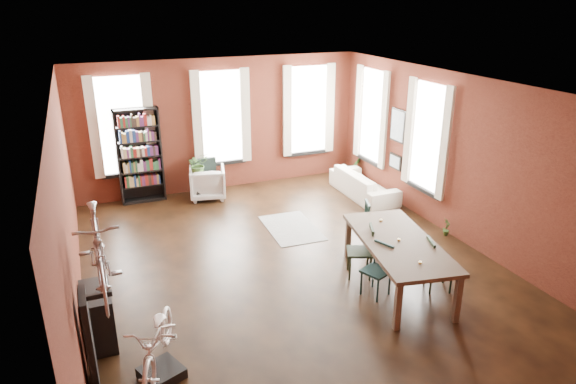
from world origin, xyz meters
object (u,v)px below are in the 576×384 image
white_armchair (207,181)px  dining_chair_c (439,265)px  dining_table (397,263)px  dining_chair_d (376,224)px  dining_chair_b (360,251)px  bicycle_floor (156,316)px  console_table (98,317)px  dining_chair_a (376,271)px  cream_sofa (364,180)px  plant_stand (200,188)px  bike_trainer (162,373)px  bookshelf (140,156)px

white_armchair → dining_chair_c: bearing=127.4°
dining_table → dining_chair_d: 1.48m
dining_table → dining_chair_b: bearing=136.9°
dining_table → bicycle_floor: 4.07m
dining_chair_b → console_table: 4.24m
dining_chair_a → bicycle_floor: bicycle_floor is taller
dining_chair_a → cream_sofa: dining_chair_a is taller
dining_chair_d → plant_stand: (-2.56, 3.65, -0.15)m
dining_chair_c → cream_sofa: size_ratio=0.42×
dining_table → dining_chair_d: bearing=82.6°
dining_chair_c → console_table: dining_chair_c is taller
cream_sofa → dining_chair_a: bearing=152.3°
dining_chair_b → bicycle_floor: bicycle_floor is taller
dining_chair_a → bicycle_floor: bearing=-102.1°
dining_chair_a → plant_stand: 5.42m
cream_sofa → console_table: bearing=119.3°
dining_chair_d → bike_trainer: 4.94m
cream_sofa → console_table: cream_sofa is taller
dining_table → bookshelf: bearing=131.7°
bookshelf → white_armchair: size_ratio=2.64×
dining_chair_b → dining_chair_c: (0.98, -0.86, -0.02)m
dining_chair_d → bookshelf: bearing=62.7°
bike_trainer → bicycle_floor: 0.85m
dining_table → dining_chair_c: dining_chair_c is taller
dining_chair_d → bookshelf: (-3.80, 4.11, 0.65)m
dining_chair_b → white_armchair: 4.83m
dining_table → dining_chair_a: 0.47m
console_table → bicycle_floor: size_ratio=0.51×
bookshelf → bike_trainer: bearing=-95.7°
bicycle_floor → dining_chair_a: bearing=30.8°
dining_chair_c → bike_trainer: bearing=115.0°
dining_chair_c → console_table: size_ratio=1.10×
dining_chair_a → dining_chair_d: (0.91, 1.51, 0.02)m
bicycle_floor → white_armchair: bearing=90.8°
bookshelf → cream_sofa: 5.28m
dining_chair_c → bookshelf: bookshelf is taller
dining_chair_b → plant_stand: dining_chair_b is taller
bike_trainer → cream_sofa: bearing=39.3°
dining_chair_c → console_table: (-5.22, 0.64, -0.04)m
cream_sofa → bike_trainer: (-5.57, -4.57, -0.34)m
bike_trainer → dining_chair_d: bearing=26.0°
dining_chair_a → white_armchair: (-1.44, 5.23, -0.01)m
dining_table → white_armchair: (-1.90, 5.12, 0.00)m
bike_trainer → plant_stand: plant_stand is taller
console_table → plant_stand: bearing=62.0°
dining_chair_c → console_table: 5.26m
bookshelf → bike_trainer: 6.38m
plant_stand → dining_chair_c: bearing=-63.4°
dining_chair_a → dining_chair_b: bearing=151.8°
dining_chair_a → dining_chair_d: bearing=126.2°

